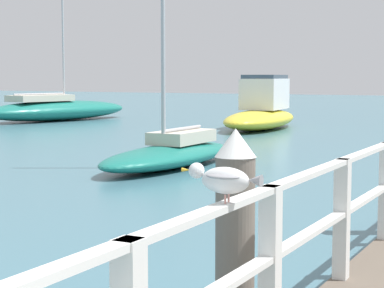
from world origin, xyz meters
name	(u,v)px	position (x,y,z in m)	size (l,w,h in m)	color
dock_piling_near	(235,253)	(-1.45, 4.38, 0.91)	(0.29, 0.29, 1.79)	#6B6056
seagull_foreground	(224,179)	(-1.08, 3.41, 1.59)	(0.48, 0.19, 0.21)	white
boat_3	(56,109)	(-21.33, 26.75, 0.55)	(4.30, 8.86, 10.14)	#197266
boat_4	(170,152)	(-7.71, 14.30, 0.34)	(1.74, 5.35, 6.57)	#197266
boat_5	(262,111)	(-10.41, 26.55, 0.74)	(3.05, 6.92, 2.23)	gold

